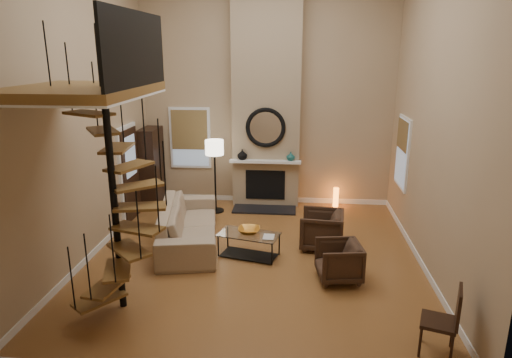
# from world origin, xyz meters

# --- Properties ---
(ground) EXTENTS (6.00, 6.50, 0.01)m
(ground) POSITION_xyz_m (0.00, 0.00, -0.01)
(ground) COLOR #AB7037
(ground) RESTS_ON ground
(back_wall) EXTENTS (6.00, 0.02, 5.50)m
(back_wall) POSITION_xyz_m (0.00, 3.25, 2.75)
(back_wall) COLOR tan
(back_wall) RESTS_ON ground
(front_wall) EXTENTS (6.00, 0.02, 5.50)m
(front_wall) POSITION_xyz_m (0.00, -3.25, 2.75)
(front_wall) COLOR tan
(front_wall) RESTS_ON ground
(left_wall) EXTENTS (0.02, 6.50, 5.50)m
(left_wall) POSITION_xyz_m (-3.00, 0.00, 2.75)
(left_wall) COLOR tan
(left_wall) RESTS_ON ground
(right_wall) EXTENTS (0.02, 6.50, 5.50)m
(right_wall) POSITION_xyz_m (3.00, 0.00, 2.75)
(right_wall) COLOR tan
(right_wall) RESTS_ON ground
(baseboard_back) EXTENTS (6.00, 0.02, 0.12)m
(baseboard_back) POSITION_xyz_m (0.00, 3.24, 0.06)
(baseboard_back) COLOR white
(baseboard_back) RESTS_ON ground
(baseboard_left) EXTENTS (0.02, 6.50, 0.12)m
(baseboard_left) POSITION_xyz_m (-2.99, 0.00, 0.06)
(baseboard_left) COLOR white
(baseboard_left) RESTS_ON ground
(baseboard_right) EXTENTS (0.02, 6.50, 0.12)m
(baseboard_right) POSITION_xyz_m (2.99, 0.00, 0.06)
(baseboard_right) COLOR white
(baseboard_right) RESTS_ON ground
(chimney_breast) EXTENTS (1.60, 0.38, 5.50)m
(chimney_breast) POSITION_xyz_m (0.00, 3.06, 2.75)
(chimney_breast) COLOR #9B8565
(chimney_breast) RESTS_ON ground
(hearth) EXTENTS (1.50, 0.60, 0.04)m
(hearth) POSITION_xyz_m (0.00, 2.57, 0.02)
(hearth) COLOR black
(hearth) RESTS_ON ground
(firebox) EXTENTS (0.95, 0.02, 0.72)m
(firebox) POSITION_xyz_m (0.00, 2.86, 0.55)
(firebox) COLOR black
(firebox) RESTS_ON chimney_breast
(mantel) EXTENTS (1.70, 0.18, 0.06)m
(mantel) POSITION_xyz_m (0.00, 2.78, 1.15)
(mantel) COLOR white
(mantel) RESTS_ON chimney_breast
(mirror_frame) EXTENTS (0.94, 0.10, 0.94)m
(mirror_frame) POSITION_xyz_m (0.00, 2.84, 1.95)
(mirror_frame) COLOR black
(mirror_frame) RESTS_ON chimney_breast
(mirror_disc) EXTENTS (0.80, 0.01, 0.80)m
(mirror_disc) POSITION_xyz_m (0.00, 2.85, 1.95)
(mirror_disc) COLOR white
(mirror_disc) RESTS_ON chimney_breast
(vase_left) EXTENTS (0.24, 0.24, 0.25)m
(vase_left) POSITION_xyz_m (-0.55, 2.82, 1.30)
(vase_left) COLOR black
(vase_left) RESTS_ON mantel
(vase_right) EXTENTS (0.20, 0.20, 0.21)m
(vase_right) POSITION_xyz_m (0.60, 2.82, 1.28)
(vase_right) COLOR #17514F
(vase_right) RESTS_ON mantel
(window_back) EXTENTS (1.02, 0.06, 1.52)m
(window_back) POSITION_xyz_m (-1.90, 3.22, 1.62)
(window_back) COLOR white
(window_back) RESTS_ON back_wall
(window_right) EXTENTS (0.06, 1.02, 1.52)m
(window_right) POSITION_xyz_m (2.97, 2.00, 1.63)
(window_right) COLOR white
(window_right) RESTS_ON right_wall
(entry_door) EXTENTS (0.10, 1.05, 2.16)m
(entry_door) POSITION_xyz_m (-2.95, 1.80, 1.05)
(entry_door) COLOR white
(entry_door) RESTS_ON ground
(loft) EXTENTS (1.70, 2.20, 1.09)m
(loft) POSITION_xyz_m (-2.04, -1.80, 3.24)
(loft) COLOR brown
(loft) RESTS_ON left_wall
(spiral_stair) EXTENTS (1.47, 1.47, 4.06)m
(spiral_stair) POSITION_xyz_m (-1.78, -1.79, 1.78)
(spiral_stair) COLOR black
(spiral_stair) RESTS_ON ground
(hutch) EXTENTS (0.40, 0.85, 1.90)m
(hutch) POSITION_xyz_m (-2.77, 2.80, 0.95)
(hutch) COLOR black
(hutch) RESTS_ON ground
(sofa) EXTENTS (1.53, 2.85, 0.79)m
(sofa) POSITION_xyz_m (-1.37, 0.59, 0.40)
(sofa) COLOR tan
(sofa) RESTS_ON ground
(armchair_near) EXTENTS (0.89, 0.87, 0.74)m
(armchair_near) POSITION_xyz_m (1.33, 0.59, 0.35)
(armchair_near) COLOR #3A271B
(armchair_near) RESTS_ON ground
(armchair_far) EXTENTS (0.80, 0.78, 0.64)m
(armchair_far) POSITION_xyz_m (1.54, -0.72, 0.35)
(armchair_far) COLOR #3A271B
(armchair_far) RESTS_ON ground
(coffee_table) EXTENTS (1.21, 0.81, 0.43)m
(coffee_table) POSITION_xyz_m (-0.10, 0.05, 0.28)
(coffee_table) COLOR silver
(coffee_table) RESTS_ON ground
(bowl) EXTENTS (0.41, 0.41, 0.10)m
(bowl) POSITION_xyz_m (-0.10, 0.10, 0.50)
(bowl) COLOR orange
(bowl) RESTS_ON coffee_table
(book) EXTENTS (0.21, 0.28, 0.03)m
(book) POSITION_xyz_m (0.25, -0.10, 0.46)
(book) COLOR gray
(book) RESTS_ON coffee_table
(floor_lamp) EXTENTS (0.42, 0.42, 1.74)m
(floor_lamp) POSITION_xyz_m (-1.14, 2.41, 1.41)
(floor_lamp) COLOR black
(floor_lamp) RESTS_ON ground
(accent_lamp) EXTENTS (0.13, 0.13, 0.47)m
(accent_lamp) POSITION_xyz_m (1.71, 2.96, 0.25)
(accent_lamp) COLOR orange
(accent_lamp) RESTS_ON ground
(side_chair) EXTENTS (0.54, 0.52, 0.93)m
(side_chair) POSITION_xyz_m (2.63, -2.52, 0.53)
(side_chair) COLOR black
(side_chair) RESTS_ON ground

